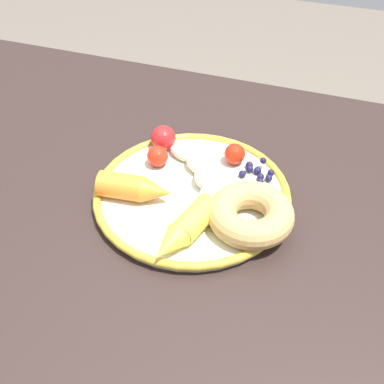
% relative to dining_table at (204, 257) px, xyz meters
% --- Properties ---
extents(dining_table, '(1.26, 0.77, 0.75)m').
position_rel_dining_table_xyz_m(dining_table, '(0.00, 0.00, 0.00)').
color(dining_table, black).
rests_on(dining_table, ground_plane).
extents(plate, '(0.28, 0.28, 0.02)m').
position_rel_dining_table_xyz_m(plate, '(-0.03, 0.03, 0.10)').
color(plate, silver).
rests_on(plate, dining_table).
extents(banana, '(0.11, 0.16, 0.03)m').
position_rel_dining_table_xyz_m(banana, '(-0.02, 0.04, 0.11)').
color(banana, beige).
rests_on(banana, plate).
extents(carrot_orange, '(0.11, 0.05, 0.04)m').
position_rel_dining_table_xyz_m(carrot_orange, '(-0.10, -0.01, 0.12)').
color(carrot_orange, orange).
rests_on(carrot_orange, plate).
extents(carrot_yellow, '(0.06, 0.12, 0.04)m').
position_rel_dining_table_xyz_m(carrot_yellow, '(-0.01, -0.06, 0.12)').
color(carrot_yellow, yellow).
rests_on(carrot_yellow, plate).
extents(donut, '(0.13, 0.13, 0.04)m').
position_rel_dining_table_xyz_m(donut, '(0.07, -0.01, 0.12)').
color(donut, tan).
rests_on(donut, plate).
extents(blueberry_pile, '(0.05, 0.06, 0.02)m').
position_rel_dining_table_xyz_m(blueberry_pile, '(0.05, 0.09, 0.11)').
color(blueberry_pile, '#191638').
rests_on(blueberry_pile, plate).
extents(tomato_near, '(0.04, 0.04, 0.04)m').
position_rel_dining_table_xyz_m(tomato_near, '(-0.10, 0.11, 0.12)').
color(tomato_near, red).
rests_on(tomato_near, plate).
extents(tomato_mid, '(0.03, 0.03, 0.03)m').
position_rel_dining_table_xyz_m(tomato_mid, '(0.01, 0.11, 0.12)').
color(tomato_mid, red).
rests_on(tomato_mid, plate).
extents(tomato_far, '(0.03, 0.03, 0.03)m').
position_rel_dining_table_xyz_m(tomato_far, '(-0.10, 0.07, 0.12)').
color(tomato_far, red).
rests_on(tomato_far, plate).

